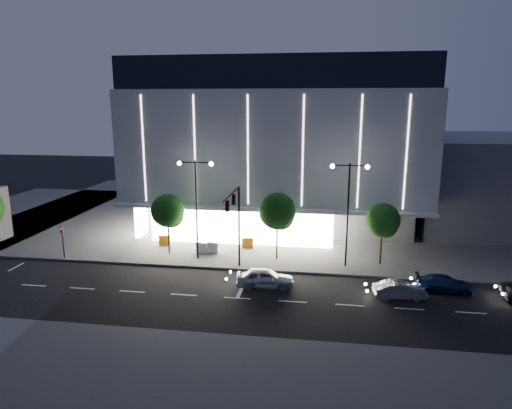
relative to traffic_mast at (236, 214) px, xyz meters
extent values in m
plane|color=black|center=(-1.00, -3.34, -5.03)|extent=(160.00, 160.00, 0.00)
cube|color=#474747|center=(4.00, 20.66, -4.95)|extent=(70.00, 40.00, 0.15)
cube|color=#474747|center=(4.00, -15.34, -4.95)|extent=(70.00, 10.00, 0.15)
cube|color=#4C4C51|center=(2.00, 20.66, -3.03)|extent=(28.00, 21.00, 4.00)
cube|color=#97979C|center=(2.00, 18.66, 4.47)|extent=(30.00, 25.00, 11.00)
cube|color=black|center=(2.00, 18.66, 11.47)|extent=(29.40, 24.50, 3.00)
cube|color=white|center=(-1.00, 7.36, -3.03)|extent=(18.00, 0.40, 3.60)
cube|color=white|center=(-11.80, 12.66, -3.03)|extent=(0.40, 10.00, 3.60)
cube|color=#97979C|center=(2.00, 6.36, -0.93)|extent=(30.00, 2.00, 0.30)
cube|color=white|center=(2.00, 6.14, 4.47)|extent=(24.00, 0.06, 10.00)
cube|color=#4C4C51|center=(25.00, 20.66, -0.03)|extent=(16.00, 20.00, 10.00)
cylinder|color=black|center=(0.00, 1.46, -1.53)|extent=(0.18, 0.18, 7.00)
cylinder|color=black|center=(0.00, -1.44, 1.97)|extent=(0.14, 5.80, 0.14)
cube|color=black|center=(0.00, -0.74, 1.37)|extent=(0.28, 0.18, 0.85)
cube|color=black|center=(0.00, -3.14, 1.37)|extent=(0.28, 0.18, 0.85)
sphere|color=#FF0C0C|center=(-0.12, -0.74, 1.67)|extent=(0.14, 0.14, 0.14)
cylinder|color=black|center=(-4.00, 2.66, -0.53)|extent=(0.16, 0.16, 9.00)
cylinder|color=black|center=(-4.70, 2.66, 3.77)|extent=(1.40, 0.10, 0.10)
cylinder|color=black|center=(-3.30, 2.66, 3.77)|extent=(1.40, 0.10, 0.10)
sphere|color=white|center=(-5.40, 2.66, 3.67)|extent=(0.36, 0.36, 0.36)
sphere|color=white|center=(-2.60, 2.66, 3.67)|extent=(0.36, 0.36, 0.36)
cylinder|color=black|center=(9.00, 2.66, -0.53)|extent=(0.16, 0.16, 9.00)
cylinder|color=black|center=(8.30, 2.66, 3.77)|extent=(1.40, 0.10, 0.10)
cylinder|color=black|center=(9.70, 2.66, 3.77)|extent=(1.40, 0.10, 0.10)
sphere|color=white|center=(7.60, 2.66, 3.67)|extent=(0.36, 0.36, 0.36)
sphere|color=white|center=(10.40, 2.66, 3.67)|extent=(0.36, 0.36, 0.36)
cylinder|color=black|center=(-16.00, 1.16, -3.53)|extent=(0.12, 0.12, 3.00)
cube|color=black|center=(-16.00, 1.16, -2.33)|extent=(0.22, 0.16, 0.55)
sphere|color=#FF0C0C|center=(-16.00, 1.05, -2.18)|extent=(0.10, 0.10, 0.10)
cylinder|color=black|center=(-7.00, 3.66, -3.14)|extent=(0.16, 0.16, 3.78)
sphere|color=#173C10|center=(-7.00, 3.66, -0.82)|extent=(3.02, 3.02, 3.02)
sphere|color=#173C10|center=(-6.70, 3.86, -1.36)|extent=(2.16, 2.16, 2.16)
sphere|color=#173C10|center=(-7.25, 3.51, -1.14)|extent=(1.94, 1.94, 1.94)
cylinder|color=black|center=(3.00, 3.66, -3.00)|extent=(0.16, 0.16, 4.06)
sphere|color=#173C10|center=(3.00, 3.66, -0.50)|extent=(3.25, 3.25, 3.25)
sphere|color=#173C10|center=(3.30, 3.86, -1.08)|extent=(2.32, 2.32, 2.32)
sphere|color=#173C10|center=(2.75, 3.51, -0.85)|extent=(2.09, 2.09, 2.09)
cylinder|color=black|center=(12.00, 3.66, -3.21)|extent=(0.16, 0.16, 3.64)
sphere|color=#173C10|center=(12.00, 3.66, -0.97)|extent=(2.91, 2.91, 2.91)
sphere|color=#173C10|center=(12.30, 3.86, -1.49)|extent=(2.08, 2.08, 2.08)
sphere|color=#173C10|center=(11.75, 3.51, -1.28)|extent=(1.87, 1.87, 1.87)
imported|color=#A5A8AC|center=(2.74, -2.57, -4.28)|extent=(4.49, 2.07, 1.49)
imported|color=#B1B4BA|center=(12.60, -3.11, -4.41)|extent=(3.88, 1.76, 1.23)
imported|color=navy|center=(16.13, -1.37, -4.42)|extent=(4.25, 1.84, 1.22)
cube|color=orange|center=(-8.23, 5.85, -4.38)|extent=(1.13, 0.50, 1.00)
cube|color=silver|center=(-4.03, 4.15, -4.38)|extent=(1.13, 0.42, 1.00)
cube|color=orange|center=(-0.08, 6.24, -4.38)|extent=(1.13, 0.46, 1.00)
cube|color=silver|center=(-3.07, 4.35, -4.38)|extent=(1.12, 0.35, 1.00)
camera|label=1|loc=(6.82, -34.94, 8.83)|focal=32.00mm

